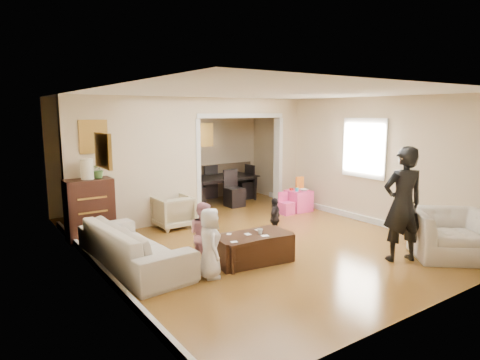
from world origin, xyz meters
TOP-DOWN VIEW (x-y plane):
  - floor at (0.00, 0.00)m, footprint 7.00×7.00m
  - partition_left at (-1.38, 1.80)m, footprint 2.75×0.18m
  - partition_right at (2.48, 1.80)m, footprint 0.55×0.18m
  - partition_header at (1.10, 1.80)m, footprint 2.22×0.18m
  - window_pane at (2.73, -0.40)m, footprint 0.03×0.95m
  - framed_art_partition at (-2.20, 1.70)m, footprint 0.45×0.03m
  - framed_art_sofa_wall at (-2.71, -0.60)m, footprint 0.03×0.55m
  - framed_art_alcove at (1.10, 3.44)m, footprint 0.45×0.03m
  - sofa at (-2.23, -0.24)m, footprint 1.07×2.33m
  - armchair_back at (-0.81, 1.39)m, footprint 0.69×0.71m
  - armchair_front at (2.07, -2.68)m, footprint 1.52×1.50m
  - dresser at (-2.39, 1.50)m, footprint 0.81×0.46m
  - table_lamp at (-2.39, 1.50)m, footprint 0.22×0.22m
  - potted_plant at (-2.19, 1.50)m, footprint 0.28×0.25m
  - coffee_table at (-0.65, -1.08)m, footprint 1.24×0.75m
  - coffee_cup at (-0.55, -1.13)m, footprint 0.10×0.10m
  - play_table at (2.22, 1.02)m, footprint 0.52×0.52m
  - cereal_box at (2.34, 1.12)m, footprint 0.20×0.08m
  - cyan_cup at (2.12, 0.97)m, footprint 0.08×0.08m
  - toy_block at (2.10, 1.14)m, footprint 0.09×0.08m
  - play_bowl at (2.27, 0.90)m, footprint 0.20×0.20m
  - dining_table at (1.24, 2.89)m, footprint 1.91×1.12m
  - adult_person at (1.29, -2.33)m, footprint 0.77×0.65m
  - child_kneel_a at (-1.50, -1.23)m, footprint 0.45×0.56m
  - child_kneel_b at (-1.35, -0.78)m, footprint 0.46×0.54m
  - child_toddler at (0.40, -0.33)m, footprint 0.47×0.39m
  - craft_papers at (-0.75, -1.09)m, footprint 0.74×0.50m

SIDE VIEW (x-z plane):
  - floor at x=0.00m, z-range 0.00..0.00m
  - coffee_table at x=-0.65m, z-range 0.00..0.44m
  - play_table at x=2.22m, z-range 0.00..0.48m
  - armchair_back at x=-0.81m, z-range 0.00..0.64m
  - dining_table at x=1.24m, z-range 0.00..0.65m
  - sofa at x=-2.23m, z-range 0.00..0.66m
  - armchair_front at x=2.07m, z-range 0.00..0.74m
  - child_toddler at x=0.40m, z-range 0.00..0.76m
  - craft_papers at x=-0.75m, z-range 0.44..0.44m
  - coffee_cup at x=-0.55m, z-range 0.44..0.52m
  - child_kneel_b at x=-1.35m, z-range 0.00..0.98m
  - child_kneel_a at x=-1.50m, z-range 0.00..0.99m
  - play_bowl at x=2.27m, z-range 0.48..0.53m
  - toy_block at x=2.10m, z-range 0.48..0.53m
  - cyan_cup at x=2.12m, z-range 0.48..0.56m
  - dresser at x=-2.39m, z-range 0.00..1.11m
  - cereal_box at x=2.34m, z-range 0.48..0.78m
  - adult_person at x=1.29m, z-range 0.00..1.79m
  - potted_plant at x=-2.19m, z-range 1.11..1.43m
  - table_lamp at x=-2.39m, z-range 1.11..1.47m
  - partition_left at x=-1.38m, z-range 0.00..2.60m
  - partition_right at x=2.48m, z-range 0.00..2.60m
  - window_pane at x=2.73m, z-range 1.00..2.10m
  - framed_art_alcove at x=1.10m, z-range 1.42..1.98m
  - framed_art_sofa_wall at x=-2.71m, z-range 1.60..2.00m
  - framed_art_partition at x=-2.20m, z-range 1.58..2.12m
  - partition_header at x=1.10m, z-range 2.25..2.60m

